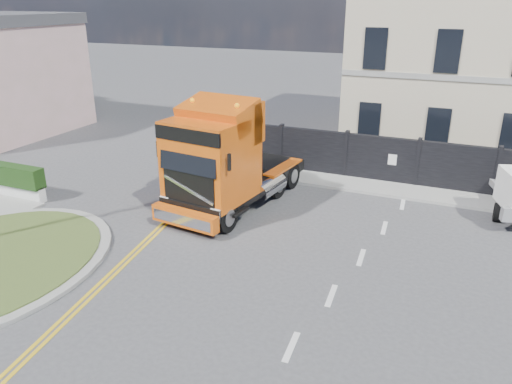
% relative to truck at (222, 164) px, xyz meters
% --- Properties ---
extents(ground, '(120.00, 120.00, 0.00)m').
position_rel_truck_xyz_m(ground, '(2.28, -3.60, -1.83)').
color(ground, '#424244').
rests_on(ground, ground).
extents(hoarding_fence, '(18.80, 0.25, 2.00)m').
position_rel_truck_xyz_m(hoarding_fence, '(8.83, 5.40, -0.83)').
color(hoarding_fence, black).
rests_on(hoarding_fence, ground).
extents(georgian_building, '(12.30, 10.30, 12.80)m').
position_rel_truck_xyz_m(georgian_building, '(8.28, 12.90, 3.95)').
color(georgian_building, '#BCB596').
rests_on(georgian_building, ground).
extents(pavement_far, '(20.00, 1.60, 0.12)m').
position_rel_truck_xyz_m(pavement_far, '(8.28, 4.50, -1.77)').
color(pavement_far, gray).
rests_on(pavement_far, ground).
extents(truck, '(3.36, 7.07, 4.08)m').
position_rel_truck_xyz_m(truck, '(0.00, 0.00, 0.00)').
color(truck, black).
rests_on(truck, ground).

